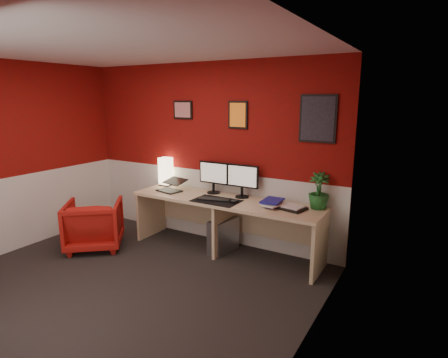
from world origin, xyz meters
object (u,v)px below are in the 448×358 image
laptop (169,184)px  pc_tower (223,235)px  armchair (94,224)px  desk (225,226)px  potted_plant (319,191)px  monitor_left (213,173)px  shoji_lamp (166,172)px  zen_tray (290,208)px  monitor_right (242,176)px

laptop → pc_tower: laptop is taller
pc_tower → armchair: armchair is taller
desk → armchair: (-1.62, -0.76, -0.03)m
potted_plant → armchair: potted_plant is taller
desk → laptop: laptop is taller
armchair → monitor_left: bearing=176.7°
shoji_lamp → zen_tray: 2.06m
potted_plant → shoji_lamp: bearing=179.4°
zen_tray → pc_tower: bearing=-178.6°
desk → armchair: size_ratio=3.58×
shoji_lamp → monitor_right: 1.31m
monitor_right → armchair: monitor_right is taller
monitor_right → potted_plant: 1.02m
desk → zen_tray: size_ratio=7.43×
monitor_right → zen_tray: size_ratio=1.66×
zen_tray → pc_tower: (-0.91, -0.02, -0.52)m
laptop → monitor_left: bearing=33.2°
shoji_lamp → armchair: bearing=-114.7°
pc_tower → armchair: 1.77m
potted_plant → pc_tower: size_ratio=0.97×
laptop → pc_tower: size_ratio=0.73×
armchair → laptop: bearing=-174.4°
pc_tower → monitor_left: bearing=152.8°
monitor_right → armchair: bearing=-151.3°
monitor_right → potted_plant: bearing=0.4°
shoji_lamp → monitor_left: monitor_left is taller
armchair → zen_tray: bearing=158.2°
desk → laptop: bearing=-177.9°
potted_plant → pc_tower: 1.41m
zen_tray → pc_tower: zen_tray is taller
monitor_right → potted_plant: size_ratio=1.34×
monitor_right → armchair: size_ratio=0.80×
shoji_lamp → desk: bearing=-11.4°
zen_tray → armchair: size_ratio=0.48×
monitor_right → potted_plant: (1.02, 0.01, -0.07)m
desk → potted_plant: potted_plant is taller
monitor_right → potted_plant: monitor_right is taller
desk → zen_tray: zen_tray is taller
laptop → pc_tower: bearing=14.5°
laptop → monitor_left: 0.66m
monitor_left → zen_tray: monitor_left is taller
potted_plant → monitor_left: bearing=-179.6°
shoji_lamp → pc_tower: (1.13, -0.23, -0.70)m
desk → laptop: (-0.89, -0.03, 0.47)m
pc_tower → shoji_lamp: bearing=176.9°
potted_plant → armchair: 3.01m
shoji_lamp → potted_plant: size_ratio=0.92×
laptop → monitor_left: size_ratio=0.57×
desk → pc_tower: desk is taller
desk → laptop: 1.01m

